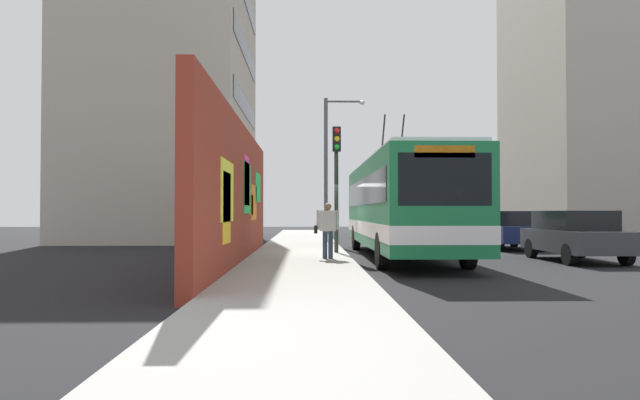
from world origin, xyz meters
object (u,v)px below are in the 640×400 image
(parked_car_dark_gray, at_px, (575,235))
(street_lamp, at_px, (330,159))
(city_bus, at_px, (400,203))
(pedestrian_at_curb, at_px, (327,226))
(traffic_light, at_px, (337,168))
(parked_car_navy, at_px, (507,229))

(parked_car_dark_gray, distance_m, street_lamp, 12.48)
(city_bus, bearing_deg, parked_car_dark_gray, -107.05)
(city_bus, distance_m, pedestrian_at_curb, 3.45)
(parked_car_dark_gray, bearing_deg, city_bus, 72.95)
(traffic_light, bearing_deg, city_bus, -97.47)
(parked_car_navy, height_order, traffic_light, traffic_light)
(traffic_light, relative_size, street_lamp, 0.63)
(parked_car_navy, distance_m, traffic_light, 8.72)
(parked_car_dark_gray, distance_m, pedestrian_at_curb, 7.78)
(parked_car_navy, xyz_separation_m, pedestrian_at_curb, (-6.63, 7.75, 0.28))
(pedestrian_at_curb, relative_size, traffic_light, 0.38)
(parked_car_navy, distance_m, pedestrian_at_curb, 10.21)
(traffic_light, bearing_deg, parked_car_dark_gray, -104.33)
(parked_car_navy, xyz_separation_m, street_lamp, (3.61, 7.23, 3.27))
(pedestrian_at_curb, height_order, traffic_light, traffic_light)
(city_bus, height_order, street_lamp, street_lamp)
(traffic_light, bearing_deg, pedestrian_at_curb, 170.80)
(city_bus, xyz_separation_m, parked_car_dark_gray, (-1.60, -5.20, -1.00))
(traffic_light, xyz_separation_m, street_lamp, (7.75, -0.12, 1.05))
(parked_car_dark_gray, height_order, traffic_light, traffic_light)
(parked_car_dark_gray, xyz_separation_m, pedestrian_at_curb, (-0.61, 7.75, 0.29))
(parked_car_dark_gray, distance_m, parked_car_navy, 6.01)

